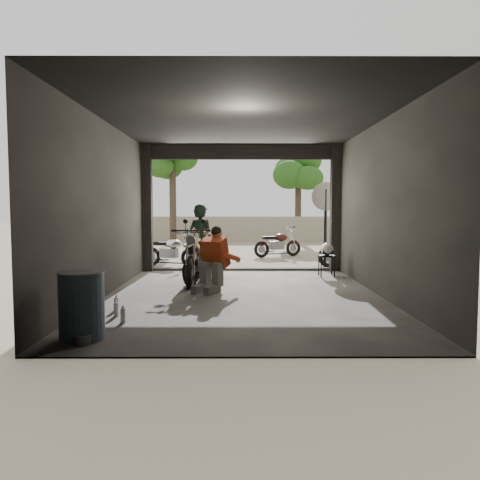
{
  "coord_description": "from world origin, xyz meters",
  "views": [
    {
      "loc": [
        -0.09,
        -8.45,
        1.63
      ],
      "look_at": [
        -0.05,
        0.6,
        1.0
      ],
      "focal_mm": 35.0,
      "sensor_mm": 36.0,
      "label": 1
    }
  ],
  "objects_px": {
    "mechanic": "(211,261)",
    "helmet": "(327,249)",
    "outside_bike_a": "(170,249)",
    "outside_bike_b": "(278,242)",
    "main_bike": "(205,256)",
    "sign_post": "(326,210)",
    "outside_bike_c": "(354,247)",
    "stool": "(327,258)",
    "oil_drum": "(82,307)",
    "left_bike": "(194,256)",
    "rider": "(201,242)"
  },
  "relations": [
    {
      "from": "stool",
      "to": "helmet",
      "type": "height_order",
      "value": "helmet"
    },
    {
      "from": "main_bike",
      "to": "oil_drum",
      "type": "bearing_deg",
      "value": -83.46
    },
    {
      "from": "oil_drum",
      "to": "outside_bike_b",
      "type": "bearing_deg",
      "value": 71.62
    },
    {
      "from": "outside_bike_b",
      "to": "sign_post",
      "type": "height_order",
      "value": "sign_post"
    },
    {
      "from": "outside_bike_a",
      "to": "oil_drum",
      "type": "relative_size",
      "value": 1.76
    },
    {
      "from": "main_bike",
      "to": "outside_bike_c",
      "type": "distance_m",
      "value": 4.57
    },
    {
      "from": "stool",
      "to": "main_bike",
      "type": "bearing_deg",
      "value": -164.46
    },
    {
      "from": "outside_bike_b",
      "to": "oil_drum",
      "type": "relative_size",
      "value": 1.78
    },
    {
      "from": "outside_bike_b",
      "to": "left_bike",
      "type": "bearing_deg",
      "value": 133.48
    },
    {
      "from": "left_bike",
      "to": "outside_bike_b",
      "type": "distance_m",
      "value": 5.87
    },
    {
      "from": "outside_bike_b",
      "to": "helmet",
      "type": "xyz_separation_m",
      "value": [
        0.77,
        -4.45,
        0.15
      ]
    },
    {
      "from": "outside_bike_c",
      "to": "helmet",
      "type": "height_order",
      "value": "outside_bike_c"
    },
    {
      "from": "outside_bike_c",
      "to": "rider",
      "type": "relative_size",
      "value": 0.99
    },
    {
      "from": "mechanic",
      "to": "helmet",
      "type": "bearing_deg",
      "value": 65.43
    },
    {
      "from": "oil_drum",
      "to": "helmet",
      "type": "bearing_deg",
      "value": 52.69
    },
    {
      "from": "main_bike",
      "to": "stool",
      "type": "xyz_separation_m",
      "value": [
        2.82,
        0.78,
        -0.14
      ]
    },
    {
      "from": "outside_bike_a",
      "to": "stool",
      "type": "relative_size",
      "value": 2.88
    },
    {
      "from": "left_bike",
      "to": "helmet",
      "type": "distance_m",
      "value": 3.18
    },
    {
      "from": "helmet",
      "to": "left_bike",
      "type": "bearing_deg",
      "value": -165.2
    },
    {
      "from": "outside_bike_a",
      "to": "outside_bike_b",
      "type": "height_order",
      "value": "outside_bike_b"
    },
    {
      "from": "helmet",
      "to": "oil_drum",
      "type": "distance_m",
      "value": 6.6
    },
    {
      "from": "stool",
      "to": "oil_drum",
      "type": "distance_m",
      "value": 6.63
    },
    {
      "from": "outside_bike_a",
      "to": "oil_drum",
      "type": "xyz_separation_m",
      "value": [
        -0.05,
        -7.16,
        -0.08
      ]
    },
    {
      "from": "rider",
      "to": "mechanic",
      "type": "xyz_separation_m",
      "value": [
        0.32,
        -1.5,
        -0.24
      ]
    },
    {
      "from": "mechanic",
      "to": "outside_bike_b",
      "type": "bearing_deg",
      "value": 102.0
    },
    {
      "from": "main_bike",
      "to": "outside_bike_b",
      "type": "relative_size",
      "value": 1.15
    },
    {
      "from": "stool",
      "to": "helmet",
      "type": "relative_size",
      "value": 1.61
    },
    {
      "from": "outside_bike_a",
      "to": "outside_bike_c",
      "type": "xyz_separation_m",
      "value": [
        5.0,
        -0.22,
        0.07
      ]
    },
    {
      "from": "outside_bike_a",
      "to": "sign_post",
      "type": "bearing_deg",
      "value": -74.09
    },
    {
      "from": "helmet",
      "to": "oil_drum",
      "type": "xyz_separation_m",
      "value": [
        -4.0,
        -5.25,
        -0.24
      ]
    },
    {
      "from": "outside_bike_c",
      "to": "helmet",
      "type": "xyz_separation_m",
      "value": [
        -1.05,
        -1.69,
        0.09
      ]
    },
    {
      "from": "left_bike",
      "to": "outside_bike_c",
      "type": "distance_m",
      "value": 4.87
    },
    {
      "from": "outside_bike_c",
      "to": "mechanic",
      "type": "xyz_separation_m",
      "value": [
        -3.64,
        -3.7,
        0.04
      ]
    },
    {
      "from": "outside_bike_a",
      "to": "sign_post",
      "type": "distance_m",
      "value": 4.35
    },
    {
      "from": "rider",
      "to": "main_bike",
      "type": "bearing_deg",
      "value": 139.23
    },
    {
      "from": "outside_bike_a",
      "to": "outside_bike_b",
      "type": "xyz_separation_m",
      "value": [
        3.17,
        2.55,
        0.01
      ]
    },
    {
      "from": "outside_bike_a",
      "to": "helmet",
      "type": "bearing_deg",
      "value": -96.33
    },
    {
      "from": "outside_bike_c",
      "to": "mechanic",
      "type": "bearing_deg",
      "value": 132.32
    },
    {
      "from": "outside_bike_b",
      "to": "rider",
      "type": "relative_size",
      "value": 0.88
    },
    {
      "from": "outside_bike_b",
      "to": "stool",
      "type": "height_order",
      "value": "outside_bike_b"
    },
    {
      "from": "outside_bike_c",
      "to": "stool",
      "type": "bearing_deg",
      "value": 144.58
    },
    {
      "from": "left_bike",
      "to": "mechanic",
      "type": "height_order",
      "value": "mechanic"
    },
    {
      "from": "stool",
      "to": "outside_bike_a",
      "type": "bearing_deg",
      "value": 154.6
    },
    {
      "from": "left_bike",
      "to": "oil_drum",
      "type": "height_order",
      "value": "left_bike"
    },
    {
      "from": "left_bike",
      "to": "rider",
      "type": "xyz_separation_m",
      "value": [
        0.12,
        0.45,
        0.26
      ]
    },
    {
      "from": "rider",
      "to": "helmet",
      "type": "xyz_separation_m",
      "value": [
        2.91,
        0.51,
        -0.2
      ]
    },
    {
      "from": "helmet",
      "to": "outside_bike_b",
      "type": "bearing_deg",
      "value": 97.09
    },
    {
      "from": "outside_bike_a",
      "to": "outside_bike_b",
      "type": "distance_m",
      "value": 4.07
    },
    {
      "from": "outside_bike_b",
      "to": "sign_post",
      "type": "xyz_separation_m",
      "value": [
        1.04,
        -2.81,
        1.04
      ]
    },
    {
      "from": "main_bike",
      "to": "sign_post",
      "type": "bearing_deg",
      "value": 59.12
    }
  ]
}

